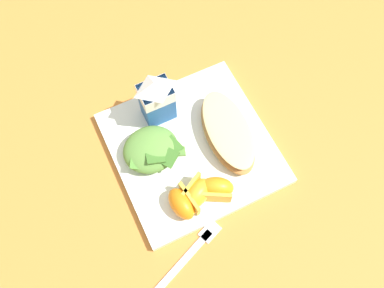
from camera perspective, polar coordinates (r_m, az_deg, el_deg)
The scene contains 9 objects.
ground at distance 0.77m, azimuth -0.00°, elevation -0.78°, with size 3.00×3.00×0.00m, color #C67A33.
white_plate at distance 0.76m, azimuth -0.00°, elevation -0.54°, with size 0.28×0.28×0.02m, color white.
cheesy_pizza_bread at distance 0.74m, azimuth 4.98°, elevation 1.66°, with size 0.10×0.18×0.04m.
green_salad_pile at distance 0.73m, azimuth -5.73°, elevation -0.75°, with size 0.11×0.10×0.04m.
milk_carton at distance 0.73m, azimuth -4.98°, elevation 6.40°, with size 0.06×0.04×0.11m.
orange_wedge_front at distance 0.69m, azimuth -1.36°, elevation -8.25°, with size 0.05×0.06×0.04m.
orange_wedge_middle at distance 0.70m, azimuth 0.64°, elevation -6.83°, with size 0.07×0.06×0.04m.
orange_wedge_rear at distance 0.70m, azimuth 3.21°, elevation -6.30°, with size 0.07×0.06×0.04m.
metal_fork at distance 0.71m, azimuth -0.79°, elevation -15.56°, with size 0.18×0.09×0.01m.
Camera 1 is at (-0.13, -0.27, 0.71)m, focal length 38.28 mm.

